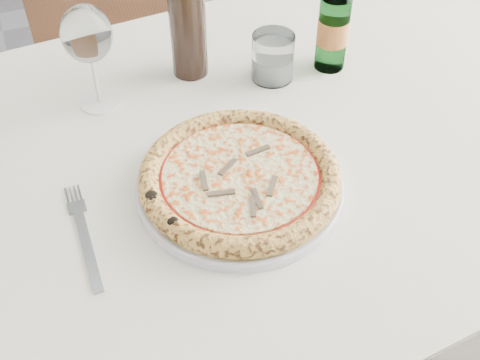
{
  "coord_description": "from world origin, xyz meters",
  "views": [
    {
      "loc": [
        -0.01,
        -0.59,
        1.41
      ],
      "look_at": [
        0.22,
        0.01,
        0.78
      ],
      "focal_mm": 45.0,
      "sensor_mm": 36.0,
      "label": 1
    }
  ],
  "objects": [
    {
      "name": "tumbler",
      "position": [
        0.38,
        0.26,
        0.79
      ],
      "size": [
        0.08,
        0.08,
        0.09
      ],
      "color": "silver",
      "rests_on": "dining_table"
    },
    {
      "name": "wine_bottle",
      "position": [
        0.25,
        0.33,
        0.87
      ],
      "size": [
        0.07,
        0.07,
        0.27
      ],
      "color": "black",
      "rests_on": "dining_table"
    },
    {
      "name": "chair_far",
      "position": [
        0.19,
        0.87,
        0.53
      ],
      "size": [
        0.55,
        0.55,
        0.93
      ],
      "color": "#915C41",
      "rests_on": "floor"
    },
    {
      "name": "wine_glass",
      "position": [
        0.07,
        0.3,
        0.89
      ],
      "size": [
        0.08,
        0.08,
        0.19
      ],
      "color": "white",
      "rests_on": "dining_table"
    },
    {
      "name": "dining_table",
      "position": [
        0.22,
        0.11,
        0.67
      ],
      "size": [
        1.61,
        1.04,
        0.76
      ],
      "color": "#915C41",
      "rests_on": "floor"
    },
    {
      "name": "plate",
      "position": [
        0.22,
        0.01,
        0.76
      ],
      "size": [
        0.31,
        0.31,
        0.02
      ],
      "color": "white",
      "rests_on": "dining_table"
    },
    {
      "name": "beer_bottle",
      "position": [
        0.5,
        0.26,
        0.84
      ],
      "size": [
        0.06,
        0.06,
        0.22
      ],
      "color": "#407D49",
      "rests_on": "dining_table"
    },
    {
      "name": "fork",
      "position": [
        -0.02,
        0.0,
        0.76
      ],
      "size": [
        0.03,
        0.22,
        0.0
      ],
      "color": "gray",
      "rests_on": "dining_table"
    },
    {
      "name": "pizza",
      "position": [
        0.22,
        0.01,
        0.78
      ],
      "size": [
        0.3,
        0.3,
        0.03
      ],
      "color": "#E0C150",
      "rests_on": "plate"
    }
  ]
}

